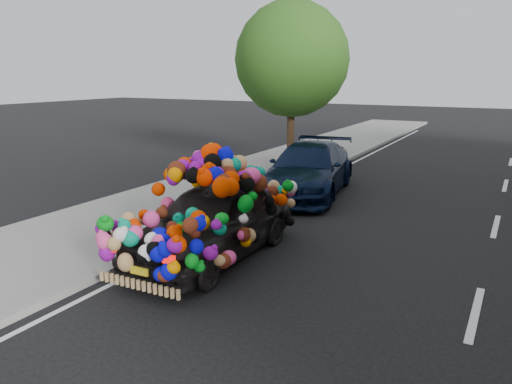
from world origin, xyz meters
TOP-DOWN VIEW (x-y plane):
  - ground at (0.00, 0.00)m, footprint 100.00×100.00m
  - sidewalk at (-4.30, 0.00)m, footprint 4.00×60.00m
  - kerb at (-2.35, 0.00)m, footprint 0.15×60.00m
  - lane_markings at (3.60, 0.00)m, footprint 6.00×50.00m
  - tree_near_sidewalk at (-3.80, 9.50)m, footprint 4.20×4.20m
  - plush_art_car at (-1.20, 0.17)m, footprint 2.14×4.53m
  - navy_sedan at (-1.59, 5.94)m, footprint 2.91×5.43m

SIDE VIEW (x-z plane):
  - ground at x=0.00m, z-range 0.00..0.00m
  - lane_markings at x=3.60m, z-range 0.00..0.01m
  - sidewalk at x=-4.30m, z-range 0.00..0.12m
  - kerb at x=-2.35m, z-range 0.00..0.13m
  - navy_sedan at x=-1.59m, z-range 0.00..1.50m
  - plush_art_car at x=-1.20m, z-range 0.02..2.14m
  - tree_near_sidewalk at x=-3.80m, z-range 0.96..7.09m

